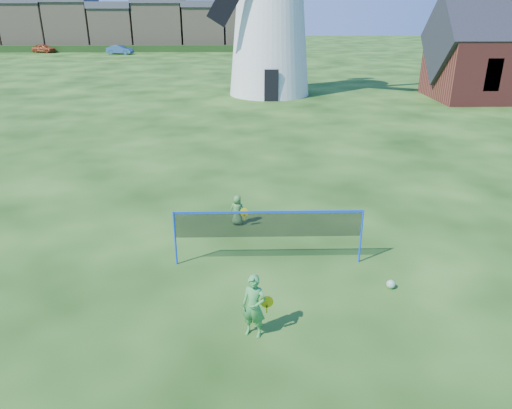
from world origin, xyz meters
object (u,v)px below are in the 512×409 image
object	(u,v)px
badminton_net	(269,225)
player_boy	(237,210)
play_ball	(391,284)
car_right	(120,50)
player_girl	(254,306)
windmill	(270,5)
car_left	(44,48)

from	to	relation	value
badminton_net	player_boy	size ratio (longest dim) A/B	5.13
badminton_net	play_ball	size ratio (longest dim) A/B	22.95
car_right	player_girl	bearing A→B (deg)	-152.33
windmill	car_right	xyz separation A→B (m)	(-20.19, 35.26, -5.96)
play_ball	car_right	xyz separation A→B (m)	(-21.82, 63.89, 0.52)
badminton_net	play_ball	bearing A→B (deg)	-24.25
car_left	player_girl	bearing A→B (deg)	-134.16
car_left	car_right	size ratio (longest dim) A/B	0.97
badminton_net	player_boy	world-z (taller)	badminton_net
player_boy	play_ball	bearing A→B (deg)	148.14
player_boy	car_right	bearing A→B (deg)	-59.91
car_right	windmill	bearing A→B (deg)	-138.16
car_right	badminton_net	bearing A→B (deg)	-151.22
player_boy	car_left	bearing A→B (deg)	-50.95
windmill	car_left	size ratio (longest dim) A/B	5.14
player_girl	car_right	bearing A→B (deg)	127.91
windmill	badminton_net	bearing A→B (deg)	-92.88
badminton_net	player_girl	distance (m)	3.16
windmill	play_ball	bearing A→B (deg)	-86.75
windmill	player_girl	xyz separation A→B (m)	(-1.83, -30.38, -5.87)
windmill	car_right	bearing A→B (deg)	119.80
player_boy	car_left	xyz separation A→B (m)	(-30.14, 62.85, 0.14)
player_boy	car_left	world-z (taller)	car_left
player_boy	play_ball	xyz separation A→B (m)	(3.86, -3.90, -0.38)
player_girl	player_boy	xyz separation A→B (m)	(-0.41, 5.65, -0.23)
car_left	play_ball	bearing A→B (deg)	-131.20
badminton_net	car_right	distance (m)	65.31
badminton_net	car_left	distance (m)	72.38
player_girl	car_left	size ratio (longest dim) A/B	0.39
windmill	car_right	distance (m)	41.07
badminton_net	windmill	bearing A→B (deg)	87.12
badminton_net	player_girl	size ratio (longest dim) A/B	3.52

